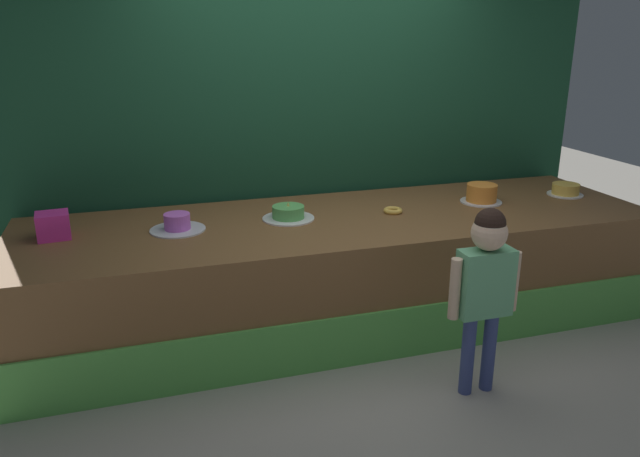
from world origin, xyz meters
TOP-DOWN VIEW (x-y plane):
  - ground_plane at (0.00, 0.00)m, footprint 12.00×12.00m
  - stage_platform at (0.00, 0.63)m, footprint 4.33×1.30m
  - curtain_backdrop at (0.00, 1.38)m, footprint 4.58×0.08m
  - child_figure at (0.43, -0.47)m, footprint 0.42×0.19m
  - pink_box at (-1.84, 0.75)m, footprint 0.21×0.19m
  - donut at (0.37, 0.63)m, footprint 0.13×0.13m
  - cake_far_left at (-1.11, 0.68)m, footprint 0.35×0.35m
  - cake_center_left at (-0.37, 0.71)m, footprint 0.35×0.35m
  - cake_center_right at (1.11, 0.69)m, footprint 0.30×0.30m
  - cake_far_right at (1.84, 0.68)m, footprint 0.27×0.27m

SIDE VIEW (x-z plane):
  - ground_plane at x=0.00m, z-range 0.00..0.00m
  - stage_platform at x=0.00m, z-range 0.00..0.76m
  - child_figure at x=0.43m, z-range 0.16..1.25m
  - donut at x=0.37m, z-range 0.76..0.79m
  - cake_center_left at x=-0.37m, z-range 0.74..0.86m
  - cake_far_right at x=1.84m, z-range 0.75..0.84m
  - cake_far_left at x=-1.11m, z-range 0.75..0.86m
  - cake_center_right at x=1.11m, z-range 0.75..0.89m
  - pink_box at x=-1.84m, z-range 0.76..0.92m
  - curtain_backdrop at x=0.00m, z-range 0.00..2.80m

